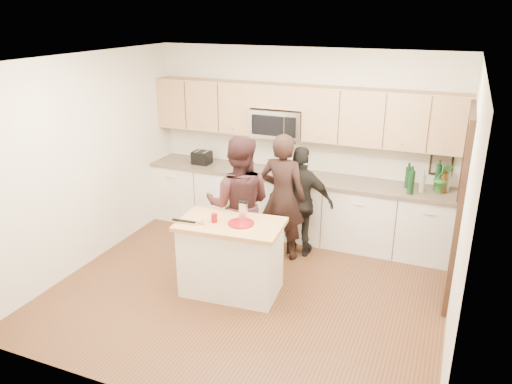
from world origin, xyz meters
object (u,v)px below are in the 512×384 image
at_px(island, 231,257).
at_px(woman_right, 300,202).
at_px(toaster, 202,158).
at_px(woman_center, 239,205).
at_px(woman_left, 283,197).

bearing_deg(island, woman_right, 65.97).
bearing_deg(toaster, island, -53.51).
distance_m(toaster, woman_right, 1.87).
relative_size(woman_center, woman_right, 1.16).
bearing_deg(woman_center, woman_right, -146.85).
distance_m(island, woman_right, 1.37).
xyz_separation_m(toaster, woman_left, (1.57, -0.70, -0.18)).
height_order(toaster, woman_center, woman_center).
xyz_separation_m(island, toaster, (-1.33, 1.80, 0.58)).
bearing_deg(woman_center, toaster, -61.67).
xyz_separation_m(woman_left, woman_right, (0.20, 0.16, -0.10)).
bearing_deg(woman_right, woman_left, 35.84).
xyz_separation_m(woman_left, woman_center, (-0.40, -0.53, 0.02)).
relative_size(woman_left, woman_right, 1.13).
bearing_deg(woman_center, island, 89.11).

